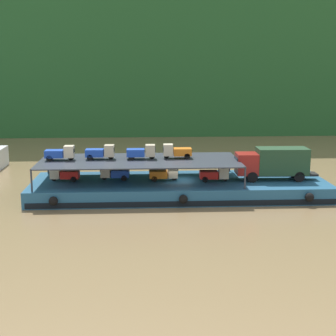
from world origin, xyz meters
The scene contains 13 objects.
ground_plane centered at (0.00, 0.00, 0.00)m, with size 400.00×400.00×0.00m, color olive.
hillside_far_bank centered at (0.00, 57.28, 23.61)m, with size 118.19×36.51×41.91m.
cargo_barge centered at (0.00, -0.03, 0.75)m, with size 28.07×9.26×1.50m.
covered_lorry centered at (9.05, -0.34, 3.19)m, with size 7.90×2.46×3.10m.
cargo_rack centered at (-3.80, 0.00, 3.44)m, with size 18.87×7.83×2.00m.
mini_truck_lower_stern centered at (-10.98, 0.25, 2.19)m, with size 2.77×1.26×1.38m.
mini_truck_lower_aft centered at (-6.22, 0.51, 2.19)m, with size 2.79×1.29×1.38m.
mini_truck_lower_mid centered at (-1.46, -0.06, 2.19)m, with size 2.76×1.23×1.38m.
mini_truck_lower_fore centered at (3.33, -0.57, 2.19)m, with size 2.77×1.26×1.38m.
mini_truck_upper_stern centered at (-11.26, 0.35, 4.19)m, with size 2.76×1.23×1.38m.
mini_truck_upper_mid centered at (-7.50, 0.62, 4.19)m, with size 2.77×1.25×1.38m.
mini_truck_upper_fore centered at (-3.60, 0.51, 4.19)m, with size 2.74×1.20×1.38m.
mini_truck_upper_bow centered at (-0.20, 0.75, 4.19)m, with size 2.75×1.22×1.38m.
Camera 1 is at (-3.62, -45.78, 12.19)m, focal length 52.47 mm.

